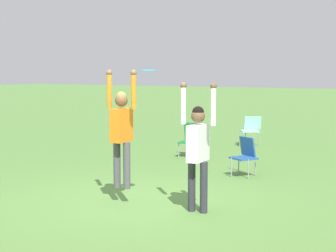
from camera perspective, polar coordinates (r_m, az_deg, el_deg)
name	(u,v)px	position (r m, az deg, el deg)	size (l,w,h in m)	color
ground_plane	(137,202)	(9.58, -3.12, -7.68)	(120.00, 120.00, 0.00)	#56843D
person_jumping	(122,127)	(9.31, -4.74, -0.05)	(0.59, 0.46, 1.97)	#4C4C51
person_defending	(198,144)	(8.71, 3.06, -1.87)	(0.62, 0.49, 2.03)	#2D2D38
frisbee	(148,70)	(8.86, -2.05, 5.68)	(0.28, 0.28, 0.02)	#2D9EDB
camping_chair_0	(251,128)	(16.65, 8.42, -0.22)	(0.69, 0.76, 0.86)	gray
camping_chair_1	(191,137)	(14.38, 2.32, -1.17)	(0.51, 0.55, 0.87)	gray
camping_chair_2	(245,153)	(11.88, 7.86, -2.78)	(0.61, 0.67, 0.81)	gray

